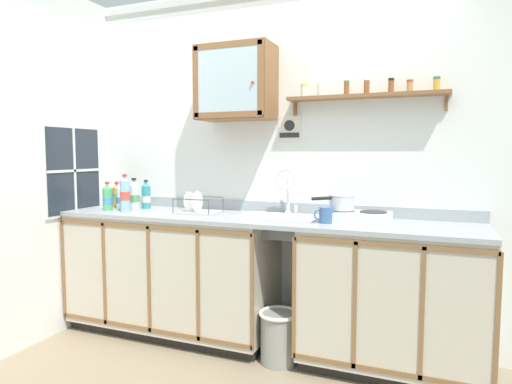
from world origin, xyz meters
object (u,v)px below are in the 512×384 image
bottle_opaque_white_1 (121,197)px  warning_sign (289,129)px  trash_bin (279,336)px  dish_rack (197,209)px  wall_cabinet (236,83)px  bottle_juice_amber_5 (117,196)px  sink (280,220)px  mug (326,215)px  bottle_water_clear_0 (134,196)px  bottle_detergent_teal_3 (146,196)px  bottle_soda_green_2 (108,198)px  saucepan (341,202)px  hot_plate_stove (357,217)px  bottle_water_blue_4 (125,194)px

bottle_opaque_white_1 → warning_sign: bearing=11.8°
trash_bin → dish_rack: bearing=164.3°
bottle_opaque_white_1 → wall_cabinet: size_ratio=0.40×
trash_bin → wall_cabinet: bearing=144.6°
bottle_opaque_white_1 → bottle_juice_amber_5: size_ratio=1.06×
sink → mug: bearing=-18.8°
bottle_water_clear_0 → bottle_detergent_teal_3: (0.02, 0.13, -0.01)m
bottle_soda_green_2 → mug: bottle_soda_green_2 is taller
trash_bin → bottle_opaque_white_1: bearing=172.3°
sink → bottle_water_clear_0: size_ratio=2.17×
mug → wall_cabinet: size_ratio=0.21×
saucepan → mug: bearing=-119.1°
trash_bin → hot_plate_stove: bearing=23.8°
sink → dish_rack: bearing=-179.1°
bottle_opaque_white_1 → bottle_detergent_teal_3: bottle_detergent_teal_3 is taller
dish_rack → wall_cabinet: size_ratio=0.57×
bottle_water_blue_4 → dish_rack: 0.58m
bottle_juice_amber_5 → warning_sign: (1.45, 0.20, 0.53)m
bottle_water_clear_0 → bottle_detergent_teal_3: 0.13m
sink → bottle_detergent_teal_3: size_ratio=2.36×
warning_sign → bottle_water_clear_0: bearing=-165.4°
bottle_juice_amber_5 → hot_plate_stove: bearing=-2.0°
hot_plate_stove → dish_rack: (-1.19, 0.00, -0.00)m
bottle_juice_amber_5 → sink: bearing=-2.4°
hot_plate_stove → dish_rack: bearing=180.0°
sink → bottle_water_blue_4: 1.23m
bottle_water_clear_0 → bottle_soda_green_2: 0.21m
bottle_detergent_teal_3 → bottle_water_clear_0: bearing=-99.6°
dish_rack → bottle_detergent_teal_3: bearing=170.8°
bottle_water_clear_0 → bottle_water_blue_4: (-0.01, -0.10, 0.02)m
wall_cabinet → hot_plate_stove: bearing=-7.5°
hot_plate_stove → bottle_soda_green_2: size_ratio=1.92×
bottle_opaque_white_1 → bottle_water_blue_4: 0.20m
wall_cabinet → bottle_water_clear_0: bearing=-168.6°
bottle_opaque_white_1 → trash_bin: (1.42, -0.19, -0.87)m
bottle_juice_amber_5 → trash_bin: (1.53, -0.28, -0.86)m
sink → dish_rack: size_ratio=1.72×
bottle_soda_green_2 → dish_rack: 0.75m
saucepan → wall_cabinet: (-0.82, 0.10, 0.84)m
hot_plate_stove → bottle_water_clear_0: bottle_water_clear_0 is taller
wall_cabinet → trash_bin: size_ratio=1.62×
hot_plate_stove → saucepan: saucepan is taller
trash_bin → saucepan: bearing=31.8°
bottle_water_clear_0 → hot_plate_stove: bearing=1.4°
saucepan → mug: saucepan is taller
sink → bottle_soda_green_2: 1.40m
hot_plate_stove → bottle_water_blue_4: bottle_water_blue_4 is taller
bottle_soda_green_2 → bottle_juice_amber_5: bottle_soda_green_2 is taller
bottle_soda_green_2 → dish_rack: bottle_soda_green_2 is taller
bottle_juice_amber_5 → mug: bottle_juice_amber_5 is taller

